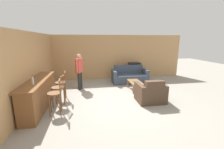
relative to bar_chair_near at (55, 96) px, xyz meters
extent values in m
plane|color=gray|center=(2.21, 0.71, -0.61)|extent=(24.00, 24.00, 0.00)
cube|color=tan|center=(2.21, 4.35, 0.69)|extent=(9.40, 0.08, 2.60)
cube|color=tan|center=(-0.97, 2.03, 0.69)|extent=(0.08, 8.64, 2.60)
cube|color=brown|center=(-0.63, 0.58, -0.13)|extent=(0.47, 2.62, 0.96)
cube|color=brown|center=(-0.63, 0.58, 0.37)|extent=(0.55, 2.68, 0.05)
cylinder|color=brown|center=(-0.02, 0.00, 0.08)|extent=(0.47, 0.47, 0.04)
cylinder|color=brown|center=(-0.18, 0.13, -0.28)|extent=(0.04, 0.04, 0.67)
cylinder|color=brown|center=(-0.15, -0.16, -0.28)|extent=(0.04, 0.04, 0.67)
cylinder|color=brown|center=(0.12, 0.16, -0.28)|extent=(0.04, 0.04, 0.67)
cylinder|color=brown|center=(0.15, -0.13, -0.28)|extent=(0.04, 0.04, 0.67)
cylinder|color=brown|center=(0.15, 0.14, 0.28)|extent=(0.02, 0.02, 0.37)
cylinder|color=brown|center=(0.16, 0.06, 0.28)|extent=(0.02, 0.02, 0.37)
cylinder|color=brown|center=(0.17, -0.03, 0.28)|extent=(0.02, 0.02, 0.37)
cylinder|color=brown|center=(0.18, -0.11, 0.28)|extent=(0.02, 0.02, 0.37)
cube|color=brown|center=(0.16, 0.02, 0.49)|extent=(0.07, 0.36, 0.04)
cylinder|color=brown|center=(-0.02, 0.59, 0.08)|extent=(0.51, 0.51, 0.04)
cylinder|color=brown|center=(-0.13, 0.77, -0.28)|extent=(0.04, 0.04, 0.67)
cylinder|color=brown|center=(-0.19, 0.48, -0.28)|extent=(0.04, 0.04, 0.67)
cylinder|color=brown|center=(0.16, 0.70, -0.28)|extent=(0.04, 0.04, 0.67)
cylinder|color=brown|center=(0.10, 0.41, -0.28)|extent=(0.04, 0.04, 0.67)
cylinder|color=brown|center=(0.19, 0.67, 0.28)|extent=(0.02, 0.02, 0.37)
cylinder|color=brown|center=(0.17, 0.59, 0.28)|extent=(0.02, 0.02, 0.37)
cylinder|color=brown|center=(0.15, 0.51, 0.28)|extent=(0.02, 0.02, 0.37)
cylinder|color=brown|center=(0.13, 0.42, 0.28)|extent=(0.02, 0.02, 0.37)
cube|color=brown|center=(0.16, 0.55, 0.49)|extent=(0.11, 0.36, 0.04)
cylinder|color=brown|center=(-0.02, 1.22, 0.08)|extent=(0.44, 0.44, 0.04)
cylinder|color=brown|center=(-0.17, 1.36, -0.28)|extent=(0.04, 0.04, 0.67)
cylinder|color=brown|center=(-0.16, 1.06, -0.28)|extent=(0.04, 0.04, 0.67)
cylinder|color=brown|center=(0.13, 1.37, -0.28)|extent=(0.04, 0.04, 0.67)
cylinder|color=brown|center=(0.14, 1.07, -0.28)|extent=(0.04, 0.04, 0.67)
cylinder|color=brown|center=(0.16, 1.35, 0.28)|extent=(0.02, 0.02, 0.37)
cylinder|color=brown|center=(0.16, 1.27, 0.28)|extent=(0.02, 0.02, 0.37)
cylinder|color=brown|center=(0.17, 1.18, 0.28)|extent=(0.02, 0.02, 0.37)
cylinder|color=brown|center=(0.17, 1.10, 0.28)|extent=(0.02, 0.02, 0.37)
cube|color=brown|center=(0.17, 1.22, 0.49)|extent=(0.05, 0.36, 0.04)
cube|color=#384251|center=(3.32, 3.12, -0.39)|extent=(1.61, 0.91, 0.45)
cube|color=#384251|center=(3.32, 3.46, 0.08)|extent=(1.61, 0.22, 0.47)
cube|color=#384251|center=(2.43, 3.12, -0.26)|extent=(0.16, 0.91, 0.71)
cube|color=#384251|center=(4.21, 3.12, -0.26)|extent=(0.16, 0.91, 0.71)
cube|color=#4C3828|center=(3.36, 0.46, -0.39)|extent=(0.69, 0.86, 0.45)
cube|color=#4C3828|center=(3.36, 0.14, 0.06)|extent=(0.69, 0.22, 0.45)
cube|color=#4C3828|center=(3.78, 0.46, -0.26)|extent=(0.16, 0.86, 0.70)
cube|color=#4C3828|center=(2.93, 0.46, -0.26)|extent=(0.16, 0.86, 0.70)
cube|color=brown|center=(3.21, 1.84, -0.22)|extent=(0.53, 1.04, 0.04)
cube|color=brown|center=(2.99, 1.36, -0.43)|extent=(0.06, 0.06, 0.37)
cube|color=brown|center=(3.43, 1.36, -0.43)|extent=(0.06, 0.06, 0.37)
cube|color=brown|center=(2.99, 2.33, -0.43)|extent=(0.06, 0.06, 0.37)
cube|color=brown|center=(3.43, 2.33, -0.43)|extent=(0.06, 0.06, 0.37)
cube|color=#513823|center=(3.86, 3.98, -0.36)|extent=(1.13, 0.53, 0.50)
cube|color=black|center=(3.86, 3.98, 0.12)|extent=(0.67, 0.50, 0.47)
cube|color=black|center=(3.86, 3.73, 0.12)|extent=(0.60, 0.01, 0.40)
cylinder|color=silver|center=(-0.58, -0.03, 0.49)|extent=(0.06, 0.06, 0.19)
cone|color=silver|center=(-0.58, -0.03, 0.63)|extent=(0.06, 0.06, 0.08)
cylinder|color=black|center=(-0.58, -0.03, 0.68)|extent=(0.02, 0.02, 0.02)
cube|color=#33704C|center=(3.22, 1.89, -0.19)|extent=(0.21, 0.19, 0.02)
cylinder|color=black|center=(0.63, 2.33, -0.20)|extent=(0.15, 0.15, 0.82)
cylinder|color=black|center=(0.69, 2.48, -0.20)|extent=(0.15, 0.15, 0.82)
cube|color=#CC4C3D|center=(0.66, 2.40, 0.54)|extent=(0.36, 0.52, 0.65)
cylinder|color=#CC4C3D|center=(0.56, 2.16, 0.56)|extent=(0.10, 0.10, 0.60)
cylinder|color=#CC4C3D|center=(0.76, 2.65, 0.56)|extent=(0.10, 0.10, 0.60)
sphere|color=tan|center=(0.66, 2.40, 0.98)|extent=(0.19, 0.19, 0.19)
camera|label=1|loc=(1.02, -4.61, 1.69)|focal=24.00mm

